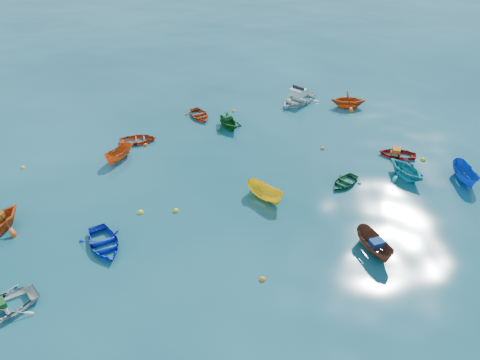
# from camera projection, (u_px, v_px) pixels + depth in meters

# --- Properties ---
(ground) EXTENTS (160.00, 160.00, 0.00)m
(ground) POSITION_uv_depth(u_px,v_px,m) (231.00, 234.00, 26.98)
(ground) COLOR #0A3A49
(ground) RESTS_ON ground
(dinghy_blue_sw) EXTENTS (3.78, 3.99, 0.67)m
(dinghy_blue_sw) POSITION_uv_depth(u_px,v_px,m) (104.00, 246.00, 26.07)
(dinghy_blue_sw) COLOR #0F24C0
(dinghy_blue_sw) RESTS_ON ground
(dinghy_white_near) EXTENTS (4.18, 4.20, 0.72)m
(dinghy_white_near) POSITION_uv_depth(u_px,v_px,m) (1.00, 312.00, 22.25)
(dinghy_white_near) COLOR silver
(dinghy_white_near) RESTS_ON ground
(sampan_brown_mid) EXTENTS (2.30, 3.11, 1.13)m
(sampan_brown_mid) POSITION_uv_depth(u_px,v_px,m) (373.00, 251.00, 25.74)
(sampan_brown_mid) COLOR brown
(sampan_brown_mid) RESTS_ON ground
(dinghy_orange_w) EXTENTS (3.26, 3.59, 1.63)m
(dinghy_orange_w) POSITION_uv_depth(u_px,v_px,m) (1.00, 229.00, 27.33)
(dinghy_orange_w) COLOR #C84412
(dinghy_orange_w) RESTS_ON ground
(sampan_yellow_mid) EXTENTS (2.95, 2.69, 1.13)m
(sampan_yellow_mid) POSITION_uv_depth(u_px,v_px,m) (265.00, 199.00, 29.82)
(sampan_yellow_mid) COLOR yellow
(sampan_yellow_mid) RESTS_ON ground
(dinghy_green_e) EXTENTS (2.83, 2.96, 0.50)m
(dinghy_green_e) POSITION_uv_depth(u_px,v_px,m) (344.00, 184.00, 31.18)
(dinghy_green_e) COLOR #10481F
(dinghy_green_e) RESTS_ON ground
(dinghy_cyan_se) EXTENTS (3.80, 3.93, 1.58)m
(dinghy_cyan_se) POSITION_uv_depth(u_px,v_px,m) (405.00, 177.00, 31.91)
(dinghy_cyan_se) COLOR teal
(dinghy_cyan_se) RESTS_ON ground
(dinghy_red_nw) EXTENTS (3.24, 2.73, 0.57)m
(dinghy_red_nw) POSITION_uv_depth(u_px,v_px,m) (138.00, 142.00, 35.99)
(dinghy_red_nw) COLOR red
(dinghy_red_nw) RESTS_ON ground
(sampan_orange_n) EXTENTS (1.92, 2.81, 1.02)m
(sampan_orange_n) POSITION_uv_depth(u_px,v_px,m) (120.00, 159.00, 33.84)
(sampan_orange_n) COLOR #DB5614
(sampan_orange_n) RESTS_ON ground
(dinghy_green_n) EXTENTS (3.47, 3.53, 1.41)m
(dinghy_green_n) POSITION_uv_depth(u_px,v_px,m) (228.00, 127.00, 37.97)
(dinghy_green_n) COLOR #13551A
(dinghy_green_n) RESTS_ON ground
(dinghy_red_ne) EXTENTS (2.84, 2.21, 0.54)m
(dinghy_red_ne) POSITION_uv_depth(u_px,v_px,m) (397.00, 156.00, 34.26)
(dinghy_red_ne) COLOR #9D120D
(dinghy_red_ne) RESTS_ON ground
(sampan_blue_far) EXTENTS (1.46, 3.13, 1.17)m
(sampan_blue_far) POSITION_uv_depth(u_px,v_px,m) (463.00, 181.00, 31.54)
(sampan_blue_far) COLOR blue
(sampan_blue_far) RESTS_ON ground
(dinghy_red_far) EXTENTS (3.12, 3.36, 0.57)m
(dinghy_red_far) POSITION_uv_depth(u_px,v_px,m) (199.00, 117.00, 39.55)
(dinghy_red_far) COLOR #BB390F
(dinghy_red_far) RESTS_ON ground
(dinghy_orange_far) EXTENTS (3.15, 2.76, 1.57)m
(dinghy_orange_far) POSITION_uv_depth(u_px,v_px,m) (347.00, 107.00, 41.19)
(dinghy_orange_far) COLOR #C94A12
(dinghy_orange_far) RESTS_ON ground
(motorboat_white) EXTENTS (4.77, 5.04, 1.45)m
(motorboat_white) POSITION_uv_depth(u_px,v_px,m) (297.00, 102.00, 42.00)
(motorboat_white) COLOR silver
(motorboat_white) RESTS_ON ground
(tarp_green_a) EXTENTS (0.75, 0.75, 0.29)m
(tarp_green_a) POSITION_uv_depth(u_px,v_px,m) (0.00, 304.00, 22.02)
(tarp_green_a) COLOR #134D1E
(tarp_green_a) RESTS_ON dinghy_white_near
(tarp_blue_a) EXTENTS (0.89, 0.81, 0.35)m
(tarp_blue_a) POSITION_uv_depth(u_px,v_px,m) (377.00, 243.00, 25.21)
(tarp_blue_a) COLOR navy
(tarp_blue_a) RESTS_ON sampan_brown_mid
(tarp_green_b) EXTENTS (0.81, 0.78, 0.31)m
(tarp_green_b) POSITION_uv_depth(u_px,v_px,m) (227.00, 117.00, 37.57)
(tarp_green_b) COLOR #124B28
(tarp_green_b) RESTS_ON dinghy_green_n
(tarp_orange_b) EXTENTS (0.62, 0.77, 0.34)m
(tarp_orange_b) POSITION_uv_depth(u_px,v_px,m) (396.00, 150.00, 34.03)
(tarp_orange_b) COLOR #C95814
(tarp_orange_b) RESTS_ON dinghy_red_ne
(buoy_ye_a) EXTENTS (0.37, 0.37, 0.37)m
(buoy_ye_a) POSITION_uv_depth(u_px,v_px,m) (141.00, 213.00, 28.62)
(buoy_ye_a) COLOR yellow
(buoy_ye_a) RESTS_ON ground
(buoy_or_b) EXTENTS (0.34, 0.34, 0.34)m
(buoy_or_b) POSITION_uv_depth(u_px,v_px,m) (262.00, 280.00, 23.98)
(buoy_or_b) COLOR orange
(buoy_or_b) RESTS_ON ground
(buoy_ye_b) EXTENTS (0.29, 0.29, 0.29)m
(buoy_ye_b) POSITION_uv_depth(u_px,v_px,m) (23.00, 168.00, 32.87)
(buoy_ye_b) COLOR yellow
(buoy_ye_b) RESTS_ON ground
(buoy_or_c) EXTENTS (0.36, 0.36, 0.36)m
(buoy_or_c) POSITION_uv_depth(u_px,v_px,m) (146.00, 145.00, 35.54)
(buoy_or_c) COLOR #E6550C
(buoy_or_c) RESTS_ON ground
(buoy_ye_c) EXTENTS (0.36, 0.36, 0.36)m
(buoy_ye_c) POSITION_uv_depth(u_px,v_px,m) (176.00, 211.00, 28.75)
(buoy_ye_c) COLOR gold
(buoy_ye_c) RESTS_ON ground
(buoy_or_d) EXTENTS (0.39, 0.39, 0.39)m
(buoy_or_d) POSITION_uv_depth(u_px,v_px,m) (404.00, 167.00, 32.97)
(buoy_or_d) COLOR #D6530B
(buoy_or_d) RESTS_ON ground
(buoy_ye_d) EXTENTS (0.34, 0.34, 0.34)m
(buoy_ye_d) POSITION_uv_depth(u_px,v_px,m) (234.00, 111.00, 40.45)
(buoy_ye_d) COLOR gold
(buoy_ye_d) RESTS_ON ground
(buoy_or_e) EXTENTS (0.34, 0.34, 0.34)m
(buoy_or_e) POSITION_uv_depth(u_px,v_px,m) (322.00, 149.00, 35.09)
(buoy_or_e) COLOR orange
(buoy_or_e) RESTS_ON ground
(buoy_ye_e) EXTENTS (0.38, 0.38, 0.38)m
(buoy_ye_e) POSITION_uv_depth(u_px,v_px,m) (423.00, 160.00, 33.73)
(buoy_ye_e) COLOR gold
(buoy_ye_e) RESTS_ON ground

